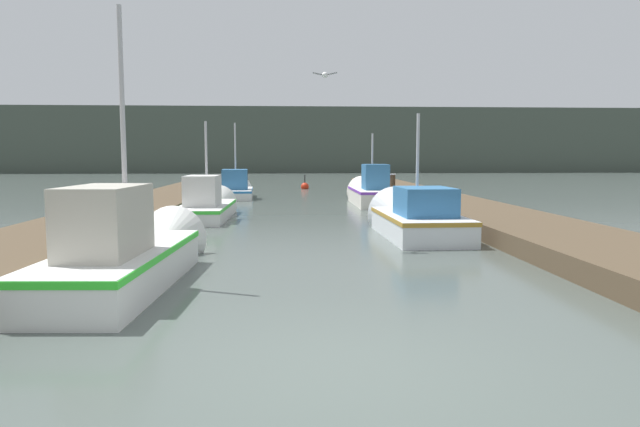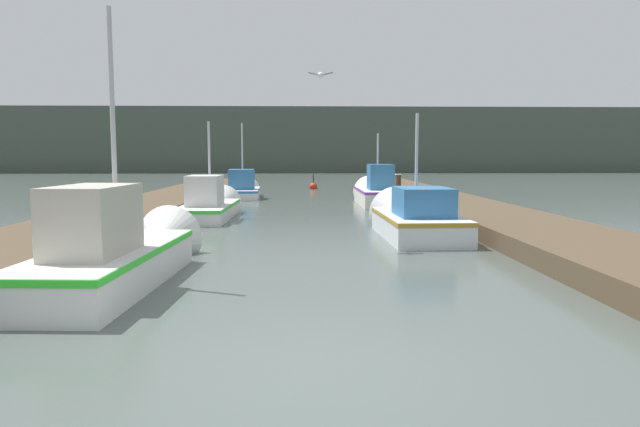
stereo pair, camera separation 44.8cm
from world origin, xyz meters
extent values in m
plane|color=#47514C|center=(0.00, 0.00, 0.00)|extent=(200.00, 200.00, 0.00)
cube|color=#4C3D2B|center=(-5.71, 16.00, 0.22)|extent=(2.95, 40.00, 0.43)
cube|color=#4C3D2B|center=(5.71, 16.00, 0.22)|extent=(2.95, 40.00, 0.43)
cube|color=#424C42|center=(0.00, 70.22, 3.91)|extent=(120.00, 16.00, 7.83)
cube|color=silver|center=(-3.17, 3.57, 0.32)|extent=(1.75, 4.65, 0.64)
cube|color=green|center=(-3.17, 3.57, 0.58)|extent=(1.78, 4.68, 0.10)
cone|color=silver|center=(-3.01, 6.40, 0.32)|extent=(1.48, 1.16, 1.43)
cube|color=#B2AD9E|center=(-3.20, 3.00, 1.15)|extent=(1.04, 1.74, 1.03)
cylinder|color=#B2B2B7|center=(-3.15, 3.92, 2.56)|extent=(0.08, 0.08, 3.84)
cube|color=silver|center=(2.90, 8.91, 0.31)|extent=(1.88, 4.05, 0.62)
cube|color=#A97E2B|center=(2.90, 8.91, 0.56)|extent=(1.92, 4.08, 0.10)
cone|color=silver|center=(2.85, 11.40, 0.31)|extent=(1.73, 1.01, 1.70)
cube|color=#2D6699|center=(2.91, 8.41, 0.97)|extent=(1.31, 1.67, 0.70)
cylinder|color=#B2B2B7|center=(2.90, 9.21, 1.91)|extent=(0.08, 0.08, 2.57)
cube|color=silver|center=(-3.21, 13.56, 0.25)|extent=(1.58, 4.65, 0.49)
cube|color=green|center=(-3.21, 13.56, 0.43)|extent=(1.61, 4.68, 0.10)
cone|color=silver|center=(-3.18, 16.31, 0.25)|extent=(1.46, 0.88, 1.45)
cube|color=silver|center=(-3.22, 12.98, 0.98)|extent=(1.04, 1.58, 0.98)
cylinder|color=#B2B2B7|center=(-3.21, 13.91, 1.87)|extent=(0.08, 0.08, 2.75)
cube|color=silver|center=(3.18, 18.62, 0.35)|extent=(1.65, 4.58, 0.69)
cube|color=purple|center=(3.18, 18.62, 0.63)|extent=(1.68, 4.61, 0.10)
cone|color=silver|center=(3.19, 21.49, 0.35)|extent=(1.56, 1.17, 1.55)
cube|color=#2D6699|center=(3.18, 18.05, 1.22)|extent=(1.00, 1.37, 1.05)
cylinder|color=#B2B2B7|center=(3.18, 18.96, 1.87)|extent=(0.08, 0.08, 2.36)
cube|color=silver|center=(-3.03, 22.72, 0.23)|extent=(1.79, 3.96, 0.46)
cube|color=#2A73B7|center=(-3.03, 22.72, 0.40)|extent=(1.82, 3.99, 0.10)
cone|color=silver|center=(-3.13, 25.10, 0.23)|extent=(1.58, 0.96, 1.54)
cube|color=#2D6699|center=(-3.00, 22.23, 0.95)|extent=(1.26, 1.41, 0.97)
cylinder|color=#B2B2B7|center=(-3.04, 23.01, 2.08)|extent=(0.08, 0.08, 3.24)
cylinder|color=#473523|center=(4.16, 19.45, 0.63)|extent=(0.27, 0.27, 1.25)
cylinder|color=silver|center=(4.16, 19.45, 1.27)|extent=(0.31, 0.31, 0.04)
cylinder|color=#473523|center=(-4.42, 20.32, 0.59)|extent=(0.23, 0.23, 1.17)
cylinder|color=silver|center=(-4.42, 20.32, 1.19)|extent=(0.27, 0.27, 0.04)
cylinder|color=#473523|center=(-4.47, 17.51, 0.51)|extent=(0.20, 0.20, 1.02)
cylinder|color=silver|center=(-4.47, 17.51, 1.04)|extent=(0.23, 0.23, 0.04)
sphere|color=red|center=(0.64, 30.30, 0.14)|extent=(0.50, 0.50, 0.50)
cylinder|color=black|center=(0.64, 30.30, 0.64)|extent=(0.06, 0.06, 0.50)
ellipsoid|color=white|center=(0.35, 7.40, 3.90)|extent=(0.17, 0.29, 0.12)
cube|color=gray|center=(0.21, 7.42, 3.92)|extent=(0.28, 0.15, 0.07)
cube|color=gray|center=(0.49, 7.39, 3.92)|extent=(0.28, 0.15, 0.07)
camera|label=1|loc=(-0.53, -5.51, 2.12)|focal=32.00mm
camera|label=2|loc=(-0.08, -5.53, 2.12)|focal=32.00mm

